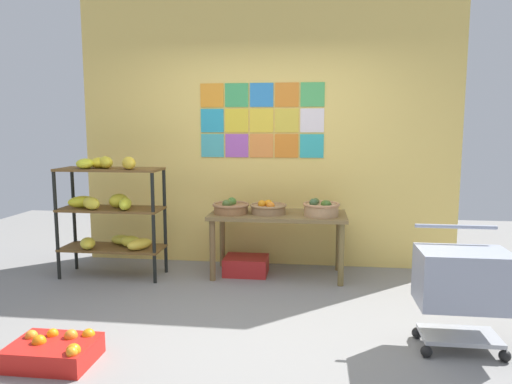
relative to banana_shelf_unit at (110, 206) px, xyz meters
name	(u,v)px	position (x,y,z in m)	size (l,w,h in m)	color
ground	(241,328)	(1.54, -1.12, -0.75)	(9.60, 9.60, 0.00)	gray
back_wall_with_art	(266,133)	(1.54, 0.71, 0.75)	(4.22, 0.07, 2.99)	#EFC962
banana_shelf_unit	(110,206)	(0.00, 0.00, 0.00)	(1.07, 0.48, 1.27)	black
display_table	(278,221)	(1.72, 0.26, -0.17)	(1.41, 0.64, 0.67)	brown
fruit_basket_centre	(268,208)	(1.62, 0.22, -0.02)	(0.38, 0.38, 0.15)	#8F6D49
fruit_basket_right	(231,207)	(1.23, 0.18, -0.01)	(0.38, 0.38, 0.17)	#92643C
fruit_basket_left	(321,208)	(2.16, 0.16, 0.00)	(0.37, 0.37, 0.18)	tan
produce_crate_under_table	(246,265)	(1.38, 0.26, -0.66)	(0.46, 0.36, 0.19)	#B22220
orange_crate_foreground	(54,351)	(0.40, -1.82, -0.67)	(0.54, 0.40, 0.20)	red
shopping_cart	(462,282)	(3.13, -1.28, -0.26)	(0.61, 0.44, 0.85)	black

